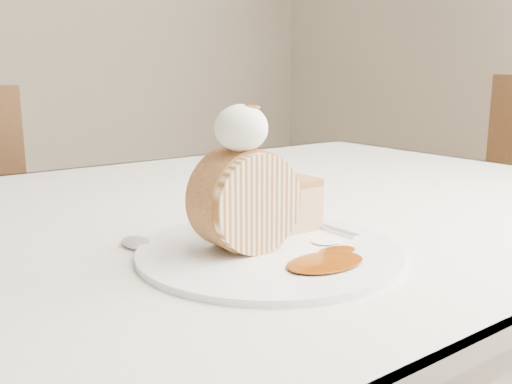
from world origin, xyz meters
TOP-DOWN VIEW (x-y plane):
  - table at (0.00, 0.20)m, footprint 1.40×0.90m
  - plate at (-0.05, -0.00)m, footprint 0.28×0.28m
  - roulade_slice at (-0.07, 0.01)m, footprint 0.10×0.06m
  - cake_chunk at (0.01, 0.04)m, footprint 0.06×0.06m
  - whipped_cream at (-0.08, 0.01)m, footprint 0.05×0.05m
  - caramel_drizzle at (-0.07, 0.00)m, footprint 0.03×0.02m
  - caramel_pool at (-0.04, -0.08)m, footprint 0.09×0.06m
  - fork at (0.05, 0.02)m, footprint 0.03×0.17m
  - spoon at (-0.16, 0.01)m, footprint 0.05×0.18m

SIDE VIEW (x-z plane):
  - table at x=0.00m, z-range 0.29..1.04m
  - spoon at x=-0.16m, z-range 0.75..0.75m
  - plate at x=-0.05m, z-range 0.75..0.76m
  - fork at x=0.05m, z-range 0.76..0.76m
  - caramel_pool at x=-0.04m, z-range 0.76..0.76m
  - cake_chunk at x=0.01m, z-range 0.76..0.81m
  - roulade_slice at x=-0.07m, z-range 0.76..0.86m
  - whipped_cream at x=-0.08m, z-range 0.86..0.91m
  - caramel_drizzle at x=-0.07m, z-range 0.91..0.91m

